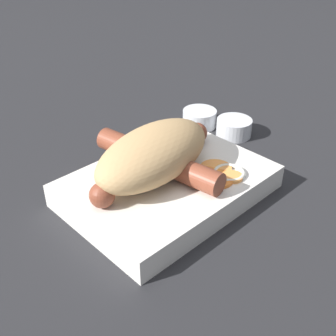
% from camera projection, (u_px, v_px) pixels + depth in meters
% --- Properties ---
extents(ground_plane, '(3.00, 3.00, 0.00)m').
position_uv_depth(ground_plane, '(168.00, 196.00, 0.48)').
color(ground_plane, '#232326').
extents(food_tray, '(0.22, 0.16, 0.03)m').
position_uv_depth(food_tray, '(168.00, 186.00, 0.47)').
color(food_tray, silver).
rests_on(food_tray, ground_plane).
extents(bread_roll, '(0.17, 0.10, 0.05)m').
position_uv_depth(bread_roll, '(154.00, 154.00, 0.45)').
color(bread_roll, tan).
rests_on(bread_roll, food_tray).
extents(sausage, '(0.19, 0.17, 0.03)m').
position_uv_depth(sausage, '(155.00, 160.00, 0.47)').
color(sausage, brown).
rests_on(sausage, food_tray).
extents(pickled_veggies, '(0.06, 0.06, 0.00)m').
position_uv_depth(pickled_veggies, '(221.00, 174.00, 0.46)').
color(pickled_veggies, '#F99E4C').
rests_on(pickled_veggies, food_tray).
extents(condiment_cup_near, '(0.05, 0.05, 0.02)m').
position_uv_depth(condiment_cup_near, '(234.00, 128.00, 0.60)').
color(condiment_cup_near, silver).
rests_on(condiment_cup_near, ground_plane).
extents(condiment_cup_far, '(0.05, 0.05, 0.02)m').
position_uv_depth(condiment_cup_far, '(199.00, 119.00, 0.62)').
color(condiment_cup_far, silver).
rests_on(condiment_cup_far, ground_plane).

